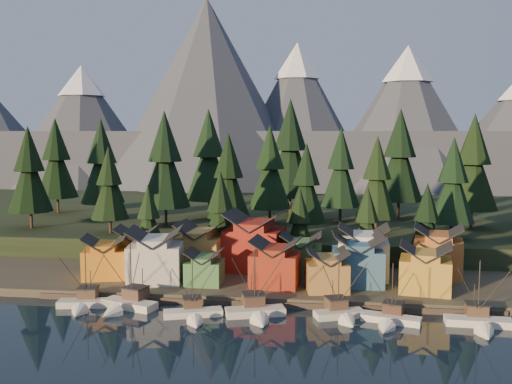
# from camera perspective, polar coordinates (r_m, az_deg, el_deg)

# --- Properties ---
(ground) EXTENTS (500.00, 500.00, 0.00)m
(ground) POSITION_cam_1_polar(r_m,az_deg,el_deg) (85.22, -0.62, -14.42)
(ground) COLOR black
(ground) RESTS_ON ground
(shore_strip) EXTENTS (400.00, 50.00, 1.50)m
(shore_strip) POSITION_cam_1_polar(r_m,az_deg,el_deg) (123.05, 2.01, -7.60)
(shore_strip) COLOR #3A352A
(shore_strip) RESTS_ON ground
(hillside) EXTENTS (420.00, 100.00, 6.00)m
(hillside) POSITION_cam_1_polar(r_m,az_deg,el_deg) (171.52, 3.60, -2.94)
(hillside) COLOR black
(hillside) RESTS_ON ground
(dock) EXTENTS (80.00, 4.00, 1.00)m
(dock) POSITION_cam_1_polar(r_m,az_deg,el_deg) (100.56, 0.72, -10.88)
(dock) COLOR #443B30
(dock) RESTS_ON ground
(mountain_ridge) EXTENTS (560.00, 190.00, 90.00)m
(mountain_ridge) POSITION_cam_1_polar(r_m,az_deg,el_deg) (293.05, 4.44, 5.32)
(mountain_ridge) COLOR #4E5465
(mountain_ridge) RESTS_ON ground
(boat_0) EXTENTS (9.88, 10.48, 11.04)m
(boat_0) POSITION_cam_1_polar(r_m,az_deg,el_deg) (102.20, -16.84, -9.94)
(boat_0) COLOR beige
(boat_0) RESTS_ON ground
(boat_1) EXTENTS (10.37, 10.97, 12.29)m
(boat_1) POSITION_cam_1_polar(r_m,az_deg,el_deg) (99.55, -12.95, -10.07)
(boat_1) COLOR beige
(boat_1) RESTS_ON ground
(boat_2) EXTENTS (10.10, 10.49, 10.15)m
(boat_2) POSITION_cam_1_polar(r_m,az_deg,el_deg) (93.63, -6.27, -11.37)
(boat_2) COLOR silver
(boat_2) RESTS_ON ground
(boat_3) EXTENTS (10.39, 10.95, 12.06)m
(boat_3) POSITION_cam_1_polar(r_m,az_deg,el_deg) (93.25, 0.05, -11.07)
(boat_3) COLOR beige
(boat_3) RESTS_ON ground
(boat_4) EXTENTS (8.73, 9.32, 10.95)m
(boat_4) POSITION_cam_1_polar(r_m,az_deg,el_deg) (93.50, 8.56, -11.17)
(boat_4) COLOR beige
(boat_4) RESTS_ON ground
(boat_5) EXTENTS (9.77, 10.19, 10.40)m
(boat_5) POSITION_cam_1_polar(r_m,az_deg,el_deg) (92.70, 13.26, -11.61)
(boat_5) COLOR silver
(boat_5) RESTS_ON ground
(boat_6) EXTENTS (10.42, 11.27, 11.23)m
(boat_6) POSITION_cam_1_polar(r_m,az_deg,el_deg) (95.02, 21.54, -11.35)
(boat_6) COLOR silver
(boat_6) RESTS_ON ground
(house_front_0) EXTENTS (9.74, 9.40, 8.18)m
(house_front_0) POSITION_cam_1_polar(r_m,az_deg,el_deg) (115.13, -14.82, -6.18)
(house_front_0) COLOR orange
(house_front_0) RESTS_ON shore_strip
(house_front_1) EXTENTS (11.14, 10.81, 10.18)m
(house_front_1) POSITION_cam_1_polar(r_m,az_deg,el_deg) (109.94, -10.02, -6.09)
(house_front_1) COLOR beige
(house_front_1) RESTS_ON shore_strip
(house_front_2) EXTENTS (6.63, 6.69, 6.47)m
(house_front_2) POSITION_cam_1_polar(r_m,az_deg,el_deg) (107.26, -5.18, -7.39)
(house_front_2) COLOR #3E713D
(house_front_2) RESTS_ON shore_strip
(house_front_3) EXTENTS (9.39, 9.03, 8.79)m
(house_front_3) POSITION_cam_1_polar(r_m,az_deg,el_deg) (105.54, 1.96, -6.91)
(house_front_3) COLOR maroon
(house_front_3) RESTS_ON shore_strip
(house_front_4) EXTENTS (8.31, 8.79, 7.38)m
(house_front_4) POSITION_cam_1_polar(r_m,az_deg,el_deg) (103.54, 7.09, -7.63)
(house_front_4) COLOR olive
(house_front_4) RESTS_ON shore_strip
(house_front_5) EXTENTS (9.60, 8.84, 9.53)m
(house_front_5) POSITION_cam_1_polar(r_m,az_deg,el_deg) (107.62, 10.12, -6.54)
(house_front_5) COLOR #345D7B
(house_front_5) RESTS_ON shore_strip
(house_front_6) EXTENTS (9.94, 9.54, 8.72)m
(house_front_6) POSITION_cam_1_polar(r_m,az_deg,el_deg) (105.98, 16.58, -7.13)
(house_front_6) COLOR #B1872D
(house_front_6) RESTS_ON shore_strip
(house_back_0) EXTENTS (9.28, 9.00, 8.94)m
(house_back_0) POSITION_cam_1_polar(r_m,az_deg,el_deg) (119.80, -11.83, -5.44)
(house_back_0) COLOR #A97D3C
(house_back_0) RESTS_ON shore_strip
(house_back_1) EXTENTS (9.51, 9.61, 10.02)m
(house_back_1) POSITION_cam_1_polar(r_m,az_deg,el_deg) (116.47, -5.57, -5.38)
(house_back_1) COLOR #AA843C
(house_back_1) RESTS_ON shore_strip
(house_back_2) EXTENTS (12.55, 11.74, 12.05)m
(house_back_2) POSITION_cam_1_polar(r_m,az_deg,el_deg) (117.21, -0.16, -4.75)
(house_back_2) COLOR maroon
(house_back_2) RESTS_ON shore_strip
(house_back_3) EXTENTS (8.15, 7.25, 8.29)m
(house_back_3) POSITION_cam_1_polar(r_m,az_deg,el_deg) (114.25, 4.51, -6.06)
(house_back_3) COLOR #47713D
(house_back_3) RESTS_ON shore_strip
(house_back_4) EXTENTS (9.80, 9.43, 10.35)m
(house_back_4) POSITION_cam_1_polar(r_m,az_deg,el_deg) (112.84, 10.67, -5.74)
(house_back_4) COLOR silver
(house_back_4) RESTS_ON shore_strip
(house_back_5) EXTENTS (10.56, 10.66, 10.19)m
(house_back_5) POSITION_cam_1_polar(r_m,az_deg,el_deg) (117.12, 17.76, -5.54)
(house_back_5) COLOR #A9612B
(house_back_5) RESTS_ON shore_strip
(tree_hill_0) EXTENTS (10.84, 10.84, 25.25)m
(tree_hill_0) POSITION_cam_1_polar(r_m,az_deg,el_deg) (150.44, -21.72, 1.82)
(tree_hill_0) COLOR #332319
(tree_hill_0) RESTS_ON hillside
(tree_hill_1) EXTENTS (11.73, 11.73, 27.34)m
(tree_hill_1) POSITION_cam_1_polar(r_m,az_deg,el_deg) (159.52, -15.16, 2.67)
(tree_hill_1) COLOR #332319
(tree_hill_1) RESTS_ON hillside
(tree_hill_2) EXTENTS (8.79, 8.79, 20.48)m
(tree_hill_2) POSITION_cam_1_polar(r_m,az_deg,el_deg) (137.55, -14.46, 0.61)
(tree_hill_2) COLOR #332319
(tree_hill_2) RESTS_ON hillside
(tree_hill_3) EXTENTS (12.50, 12.50, 29.12)m
(tree_hill_3) POSITION_cam_1_polar(r_m,az_deg,el_deg) (145.23, -9.08, 2.88)
(tree_hill_3) COLOR #332319
(tree_hill_3) RESTS_ON hillside
(tree_hill_4) EXTENTS (12.93, 12.93, 30.12)m
(tree_hill_4) POSITION_cam_1_polar(r_m,az_deg,el_deg) (157.75, -4.74, 3.38)
(tree_hill_4) COLOR #332319
(tree_hill_4) RESTS_ON hillside
(tree_hill_5) EXTENTS (10.15, 10.15, 23.64)m
(tree_hill_5) POSITION_cam_1_polar(r_m,az_deg,el_deg) (131.56, -2.76, 1.31)
(tree_hill_5) COLOR #332319
(tree_hill_5) RESTS_ON hillside
(tree_hill_6) EXTENTS (11.02, 11.02, 25.67)m
(tree_hill_6) POSITION_cam_1_polar(r_m,az_deg,el_deg) (145.17, 1.40, 2.20)
(tree_hill_6) COLOR #332319
(tree_hill_6) RESTS_ON hillside
(tree_hill_7) EXTENTS (9.18, 9.18, 21.38)m
(tree_hill_7) POSITION_cam_1_polar(r_m,az_deg,el_deg) (127.72, 5.06, 0.59)
(tree_hill_7) COLOR #332319
(tree_hill_7) RESTS_ON hillside
(tree_hill_8) EXTENTS (10.76, 10.76, 25.07)m
(tree_hill_8) POSITION_cam_1_polar(r_m,az_deg,el_deg) (151.40, 8.48, 2.17)
(tree_hill_8) COLOR #332319
(tree_hill_8) RESTS_ON hillside
(tree_hill_9) EXTENTS (9.85, 9.85, 22.94)m
(tree_hill_9) POSITION_cam_1_polar(r_m,az_deg,el_deg) (134.94, 11.99, 1.14)
(tree_hill_9) COLOR #332319
(tree_hill_9) RESTS_ON hillside
(tree_hill_10) EXTENTS (12.94, 12.94, 30.13)m
(tree_hill_10) POSITION_cam_1_polar(r_m,az_deg,el_deg) (160.31, 14.18, 3.26)
(tree_hill_10) COLOR #332319
(tree_hill_10) RESTS_ON hillside
(tree_hill_11) EXTENTS (9.75, 9.75, 22.72)m
(tree_hill_11) POSITION_cam_1_polar(r_m,az_deg,el_deg) (132.28, 19.09, 0.79)
(tree_hill_11) COLOR #332319
(tree_hill_11) RESTS_ON hillside
(tree_hill_12) EXTENTS (12.14, 12.14, 28.27)m
(tree_hill_12) POSITION_cam_1_polar(r_m,az_deg,el_deg) (149.38, 20.91, 2.46)
(tree_hill_12) COLOR #332319
(tree_hill_12) RESTS_ON hillside
(tree_hill_15) EXTENTS (14.20, 14.20, 33.08)m
(tree_hill_15) POSITION_cam_1_polar(r_m,az_deg,el_deg) (161.52, 3.46, 4.03)
(tree_hill_15) COLOR #332319
(tree_hill_15) RESTS_ON hillside
(tree_hill_16) EXTENTS (11.94, 11.94, 27.81)m
(tree_hill_16) POSITION_cam_1_polar(r_m,az_deg,el_deg) (176.10, -19.34, 2.93)
(tree_hill_16) COLOR #332319
(tree_hill_16) RESTS_ON hillside
(tree_shore_0) EXTENTS (7.28, 7.28, 16.95)m
(tree_shore_0) POSITION_cam_1_polar(r_m,az_deg,el_deg) (126.77, -10.69, -2.68)
(tree_shore_0) COLOR #332319
(tree_shore_0) RESTS_ON shore_strip
(tree_shore_1) EXTENTS (8.63, 8.63, 20.10)m
(tree_shore_1) POSITION_cam_1_polar(r_m,az_deg,el_deg) (122.51, -3.57, -2.08)
(tree_shore_1) COLOR #332319
(tree_shore_1) RESTS_ON shore_strip
(tree_shore_2) EXTENTS (7.13, 7.13, 16.60)m
(tree_shore_2) POSITION_cam_1_polar(r_m,az_deg,el_deg) (120.74, 4.39, -3.12)
(tree_shore_2) COLOR #332319
(tree_shore_2) RESTS_ON shore_strip
(tree_shore_3) EXTENTS (7.39, 7.39, 17.21)m
(tree_shore_3) POSITION_cam_1_polar(r_m,az_deg,el_deg) (120.78, 11.05, -3.06)
(tree_shore_3) COLOR #332319
(tree_shore_3) RESTS_ON shore_strip
(tree_shore_4) EXTENTS (7.71, 7.71, 17.97)m
(tree_shore_4) POSITION_cam_1_polar(r_m,az_deg,el_deg) (122.08, 16.69, -2.91)
(tree_shore_4) COLOR #332319
(tree_shore_4) RESTS_ON shore_strip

